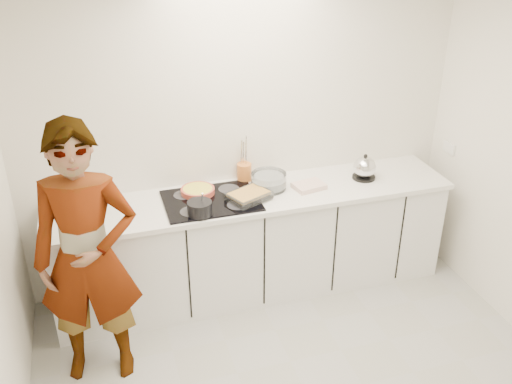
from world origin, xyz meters
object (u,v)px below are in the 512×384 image
object	(u,v)px
cook	(88,258)
mixing_bowl	(269,181)
baking_dish	(249,195)
hob	(211,201)
kettle	(364,168)
utensil_crock	(244,172)
saucepan	(200,208)
tart_dish	(198,190)

from	to	relation	value
cook	mixing_bowl	bearing A→B (deg)	33.66
baking_dish	mixing_bowl	xyz separation A→B (m)	(0.21, 0.16, 0.01)
hob	cook	size ratio (longest dim) A/B	0.39
kettle	utensil_crock	xyz separation A→B (m)	(-0.96, 0.25, -0.02)
baking_dish	utensil_crock	size ratio (longest dim) A/B	2.52
hob	saucepan	world-z (taller)	saucepan
hob	utensil_crock	bearing A→B (deg)	38.83
mixing_bowl	kettle	world-z (taller)	kettle
saucepan	utensil_crock	bearing A→B (deg)	45.00
hob	mixing_bowl	size ratio (longest dim) A/B	2.19
mixing_bowl	utensil_crock	bearing A→B (deg)	127.11
hob	baking_dish	size ratio (longest dim) A/B	1.91
hob	cook	distance (m)	1.10
hob	utensil_crock	xyz separation A→B (m)	(0.35, 0.28, 0.07)
baking_dish	kettle	distance (m)	1.04
saucepan	utensil_crock	distance (m)	0.67
saucepan	baking_dish	xyz separation A→B (m)	(0.41, 0.12, -0.02)
utensil_crock	saucepan	bearing A→B (deg)	-135.00
saucepan	mixing_bowl	xyz separation A→B (m)	(0.62, 0.28, -0.00)
baking_dish	cook	bearing A→B (deg)	-158.49
saucepan	cook	world-z (taller)	cook
cook	tart_dish	bearing A→B (deg)	48.32
tart_dish	baking_dish	distance (m)	0.42
cook	kettle	bearing A→B (deg)	24.14
baking_dish	kettle	xyz separation A→B (m)	(1.03, 0.11, 0.04)
baking_dish	hob	bearing A→B (deg)	164.57
tart_dish	cook	size ratio (longest dim) A/B	0.14
baking_dish	cook	xyz separation A→B (m)	(-1.22, -0.48, -0.03)
hob	tart_dish	bearing A→B (deg)	118.04
tart_dish	saucepan	world-z (taller)	saucepan
kettle	cook	size ratio (longest dim) A/B	0.13
tart_dish	cook	bearing A→B (deg)	-141.20
mixing_bowl	cook	world-z (taller)	cook
cook	baking_dish	bearing A→B (deg)	31.03
tart_dish	hob	bearing A→B (deg)	-61.96
mixing_bowl	kettle	xyz separation A→B (m)	(0.82, -0.06, 0.03)
saucepan	hob	bearing A→B (deg)	56.94
saucepan	baking_dish	size ratio (longest dim) A/B	0.53
tart_dish	utensil_crock	bearing A→B (deg)	18.70
saucepan	mixing_bowl	distance (m)	0.68
hob	mixing_bowl	distance (m)	0.51
tart_dish	utensil_crock	size ratio (longest dim) A/B	1.78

